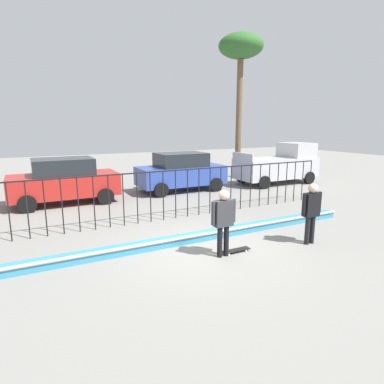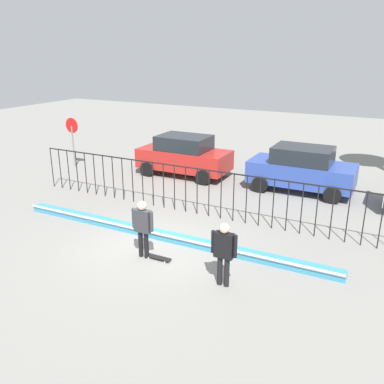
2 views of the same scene
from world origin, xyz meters
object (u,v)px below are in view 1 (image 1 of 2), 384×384
object	(u,v)px
parked_car_red	(64,181)
palm_tree_tall	(241,52)
skateboarder	(224,217)
camera_operator	(311,208)
skateboard	(236,250)
parked_car_blue	(181,171)
pickup_truck	(279,165)

from	to	relation	value
parked_car_red	palm_tree_tall	world-z (taller)	palm_tree_tall
skateboarder	camera_operator	world-z (taller)	skateboarder
skateboarder	skateboard	world-z (taller)	skateboarder
skateboard	camera_operator	distance (m)	2.43
skateboard	parked_car_red	distance (m)	8.46
camera_operator	parked_car_red	distance (m)	9.82
skateboarder	skateboard	size ratio (longest dim) A/B	2.15
parked_car_blue	pickup_truck	distance (m)	5.87
skateboard	parked_car_blue	size ratio (longest dim) A/B	0.19
skateboard	camera_operator	size ratio (longest dim) A/B	0.47
camera_operator	parked_car_red	size ratio (longest dim) A/B	0.40
camera_operator	pickup_truck	distance (m)	9.68
parked_car_red	parked_car_blue	world-z (taller)	same
skateboard	parked_car_blue	distance (m)	8.26
camera_operator	palm_tree_tall	size ratio (longest dim) A/B	0.20
camera_operator	parked_car_blue	size ratio (longest dim) A/B	0.40
skateboarder	parked_car_blue	distance (m)	8.39
skateboard	palm_tree_tall	bearing A→B (deg)	63.69
parked_car_red	parked_car_blue	xyz separation A→B (m)	(5.47, 0.17, 0.00)
parked_car_blue	parked_car_red	bearing A→B (deg)	-177.39
camera_operator	parked_car_blue	xyz separation A→B (m)	(-0.00, 8.32, -0.05)
parked_car_blue	palm_tree_tall	size ratio (longest dim) A/B	0.51
skateboarder	skateboard	xyz separation A→B (m)	(0.44, 0.05, -0.97)
skateboarder	palm_tree_tall	size ratio (longest dim) A/B	0.20
skateboarder	palm_tree_tall	distance (m)	14.32
skateboard	pickup_truck	size ratio (longest dim) A/B	0.17
palm_tree_tall	parked_car_blue	bearing A→B (deg)	-155.42
skateboard	skateboarder	bearing A→B (deg)	-164.23
skateboarder	parked_car_blue	world-z (taller)	parked_car_blue
skateboarder	pickup_truck	distance (m)	11.22
camera_operator	parked_car_blue	distance (m)	8.32
palm_tree_tall	parked_car_red	bearing A→B (deg)	-166.73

